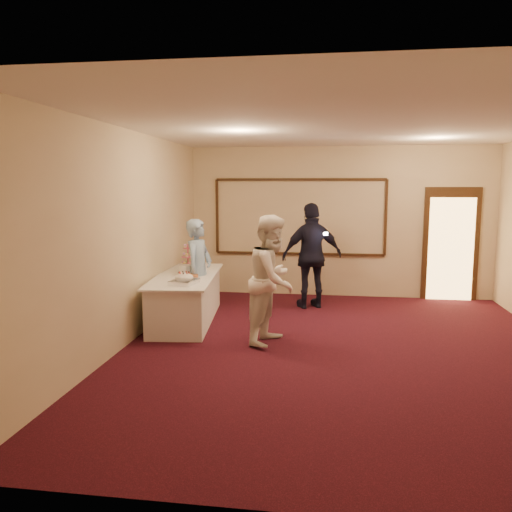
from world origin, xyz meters
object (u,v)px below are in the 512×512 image
Objects in this scene: tart at (190,277)px; cupcake_stand at (188,257)px; buffet_table at (186,298)px; pavlova_tray at (184,279)px; guest at (312,256)px; plate_stack_a at (185,270)px; man at (199,271)px; plate_stack_b at (203,267)px; woman at (273,279)px.

cupcake_stand is at bearing 107.18° from tart.
buffet_table is 4.99× the size of pavlova_tray.
guest is (1.87, 1.53, 0.16)m from tart.
cupcake_stand reaches higher than tart.
plate_stack_a is 0.12× the size of man.
cupcake_stand reaches higher than plate_stack_a.
pavlova_tray is 0.44m from tart.
buffet_table is at bearing -39.77° from plate_stack_a.
buffet_table is at bearing -115.94° from plate_stack_b.
man is at bearing 8.38° from buffet_table.
plate_stack_b is 0.11× the size of man.
cupcake_stand is 2.17× the size of plate_stack_a.
cupcake_stand is (-0.23, 0.94, 0.54)m from buffet_table.
pavlova_tray is 2.83× the size of plate_stack_b.
tart is at bearing 94.15° from pavlova_tray.
plate_stack_b is (0.19, 0.37, -0.01)m from plate_stack_a.
woman reaches higher than tart.
cupcake_stand is at bearing 103.86° from buffet_table.
plate_stack_a is 0.22m from man.
cupcake_stand is 2.27m from guest.
plate_stack_a is 1.81m from woman.
cupcake_stand is 1.45× the size of tart.
plate_stack_b is 0.09× the size of guest.
guest reaches higher than man.
woman is at bearing -44.31° from plate_stack_b.
man is at bearing -64.17° from cupcake_stand.
woman is (1.77, -1.88, -0.02)m from cupcake_stand.
tart is (0.16, -0.32, -0.06)m from plate_stack_a.
man is (0.05, 0.34, 0.05)m from tart.
man is (0.02, 0.77, -0.00)m from pavlova_tray.
man is at bearing 6.03° from plate_stack_a.
plate_stack_b is 2.02m from guest.
plate_stack_b is (0.42, -0.56, -0.08)m from cupcake_stand.
man reaches higher than cupcake_stand.
buffet_table is at bearing 74.38° from woman.
woman is (1.35, -1.32, 0.07)m from plate_stack_b.
woman is at bearing -24.48° from tart.
buffet_table is 0.62m from plate_stack_b.
plate_stack_a is at bearing -76.57° from cupcake_stand.
guest is at bearing -43.43° from man.
tart is 2.42m from guest.
guest is at bearing 39.37° from tart.
guest is at bearing 7.08° from cupcake_stand.
woman is at bearing 55.55° from guest.
buffet_table is 0.50m from man.
pavlova_tray is 1.74m from cupcake_stand.
plate_stack_b is at bearing -53.45° from cupcake_stand.
pavlova_tray is 2.53× the size of plate_stack_a.
man is 1.64m from woman.
woman is (1.54, -0.94, 0.06)m from plate_stack_a.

